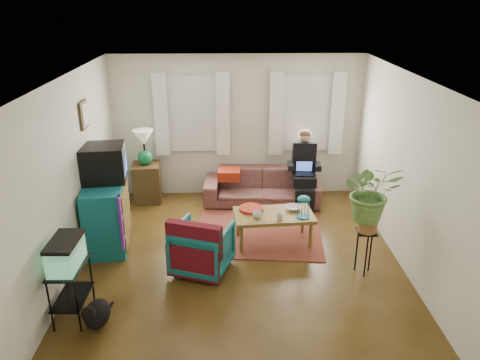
{
  "coord_description": "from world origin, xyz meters",
  "views": [
    {
      "loc": [
        -0.16,
        -5.75,
        3.58
      ],
      "look_at": [
        0.0,
        0.4,
        1.1
      ],
      "focal_mm": 35.0,
      "sensor_mm": 36.0,
      "label": 1
    }
  ],
  "objects_px": {
    "sofa": "(262,181)",
    "armchair": "(202,246)",
    "side_table": "(147,183)",
    "plant_stand": "(364,252)",
    "dresser": "(107,214)",
    "coffee_table": "(273,228)",
    "aquarium_stand": "(72,292)"
  },
  "relations": [
    {
      "from": "sofa",
      "to": "armchair",
      "type": "height_order",
      "value": "sofa"
    },
    {
      "from": "side_table",
      "to": "armchair",
      "type": "bearing_deg",
      "value": -64.39
    },
    {
      "from": "sofa",
      "to": "armchair",
      "type": "distance_m",
      "value": 2.42
    },
    {
      "from": "plant_stand",
      "to": "side_table",
      "type": "bearing_deg",
      "value": 143.2
    },
    {
      "from": "dresser",
      "to": "armchair",
      "type": "height_order",
      "value": "dresser"
    },
    {
      "from": "side_table",
      "to": "plant_stand",
      "type": "distance_m",
      "value": 4.14
    },
    {
      "from": "armchair",
      "to": "coffee_table",
      "type": "distance_m",
      "value": 1.27
    },
    {
      "from": "sofa",
      "to": "side_table",
      "type": "height_order",
      "value": "sofa"
    },
    {
      "from": "side_table",
      "to": "coffee_table",
      "type": "xyz_separation_m",
      "value": [
        2.16,
        -1.62,
        -0.11
      ]
    },
    {
      "from": "plant_stand",
      "to": "sofa",
      "type": "bearing_deg",
      "value": 117.41
    },
    {
      "from": "armchair",
      "to": "plant_stand",
      "type": "distance_m",
      "value": 2.2
    },
    {
      "from": "sofa",
      "to": "armchair",
      "type": "relative_size",
      "value": 2.77
    },
    {
      "from": "coffee_table",
      "to": "plant_stand",
      "type": "bearing_deg",
      "value": -41.4
    },
    {
      "from": "armchair",
      "to": "coffee_table",
      "type": "height_order",
      "value": "armchair"
    },
    {
      "from": "dresser",
      "to": "aquarium_stand",
      "type": "xyz_separation_m",
      "value": [
        -0.01,
        -1.73,
        -0.16
      ]
    },
    {
      "from": "side_table",
      "to": "aquarium_stand",
      "type": "bearing_deg",
      "value": -96.02
    },
    {
      "from": "side_table",
      "to": "aquarium_stand",
      "type": "relative_size",
      "value": 1.04
    },
    {
      "from": "aquarium_stand",
      "to": "sofa",
      "type": "bearing_deg",
      "value": 54.2
    },
    {
      "from": "sofa",
      "to": "plant_stand",
      "type": "xyz_separation_m",
      "value": [
        1.23,
        -2.36,
        -0.08
      ]
    },
    {
      "from": "plant_stand",
      "to": "dresser",
      "type": "bearing_deg",
      "value": 166.23
    },
    {
      "from": "sofa",
      "to": "side_table",
      "type": "relative_size",
      "value": 2.91
    },
    {
      "from": "aquarium_stand",
      "to": "armchair",
      "type": "relative_size",
      "value": 0.92
    },
    {
      "from": "armchair",
      "to": "plant_stand",
      "type": "bearing_deg",
      "value": -164.52
    },
    {
      "from": "side_table",
      "to": "sofa",
      "type": "bearing_deg",
      "value": -3.21
    },
    {
      "from": "aquarium_stand",
      "to": "armchair",
      "type": "xyz_separation_m",
      "value": [
        1.47,
        0.98,
        0.03
      ]
    },
    {
      "from": "aquarium_stand",
      "to": "coffee_table",
      "type": "relative_size",
      "value": 0.58
    },
    {
      "from": "aquarium_stand",
      "to": "coffee_table",
      "type": "bearing_deg",
      "value": 35.59
    },
    {
      "from": "coffee_table",
      "to": "dresser",
      "type": "bearing_deg",
      "value": 174.63
    },
    {
      "from": "sofa",
      "to": "aquarium_stand",
      "type": "bearing_deg",
      "value": -123.96
    },
    {
      "from": "coffee_table",
      "to": "plant_stand",
      "type": "xyz_separation_m",
      "value": [
        1.15,
        -0.86,
        0.07
      ]
    },
    {
      "from": "dresser",
      "to": "armchair",
      "type": "xyz_separation_m",
      "value": [
        1.46,
        -0.76,
        -0.13
      ]
    },
    {
      "from": "aquarium_stand",
      "to": "side_table",
      "type": "bearing_deg",
      "value": 85.49
    }
  ]
}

